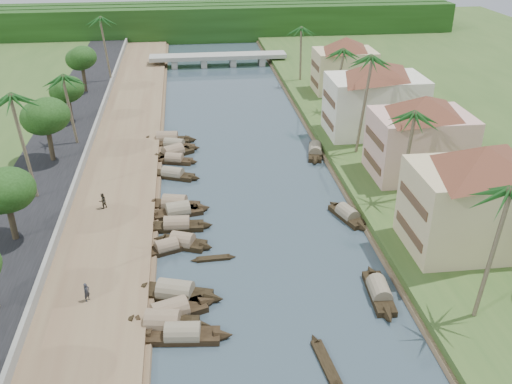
{
  "coord_description": "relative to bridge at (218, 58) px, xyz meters",
  "views": [
    {
      "loc": [
        -6.75,
        -45.29,
        30.45
      ],
      "look_at": [
        0.14,
        9.97,
        2.0
      ],
      "focal_mm": 40.0,
      "sensor_mm": 36.0,
      "label": 1
    }
  ],
  "objects": [
    {
      "name": "road",
      "position": [
        -24.5,
        -52.0,
        -1.02
      ],
      "size": [
        8.0,
        180.0,
        1.4
      ],
      "primitive_type": "cube",
      "color": "black",
      "rests_on": "ground"
    },
    {
      "name": "bridge",
      "position": [
        0.0,
        0.0,
        0.0
      ],
      "size": [
        28.0,
        4.0,
        2.4
      ],
      "color": "gray",
      "rests_on": "ground"
    },
    {
      "name": "palm_5",
      "position": [
        -24.0,
        -58.87,
        10.9
      ],
      "size": [
        3.2,
        3.2,
        13.07
      ],
      "color": "#76694E",
      "rests_on": "ground"
    },
    {
      "name": "tree_2",
      "position": [
        -24.0,
        -67.76,
        4.79
      ],
      "size": [
        5.02,
        5.02,
        7.26
      ],
      "color": "#433826",
      "rests_on": "ground"
    },
    {
      "name": "canoe_0",
      "position": [
        2.29,
        -86.55,
        -1.62
      ],
      "size": [
        1.57,
        6.62,
        0.87
      ],
      "rotation": [
        0.0,
        0.0,
        1.68
      ],
      "color": "black",
      "rests_on": "ground"
    },
    {
      "name": "tree_3",
      "position": [
        -24.0,
        -48.79,
        5.36
      ],
      "size": [
        5.25,
        5.25,
        7.93
      ],
      "color": "#433826",
      "rests_on": "ground"
    },
    {
      "name": "person_far",
      "position": [
        -16.47,
        -61.45,
        -0.04
      ],
      "size": [
        1.08,
        1.08,
        1.76
      ],
      "primitive_type": "imported",
      "rotation": [
        0.0,
        0.0,
        3.92
      ],
      "color": "#2E2A20",
      "rests_on": "left_bank"
    },
    {
      "name": "sampan_15",
      "position": [
        9.61,
        -65.56,
        -1.31
      ],
      "size": [
        3.76,
        7.32,
        1.98
      ],
      "rotation": [
        0.0,
        0.0,
        1.9
      ],
      "color": "black",
      "rests_on": "ground"
    },
    {
      "name": "sampan_0",
      "position": [
        -8.15,
        -82.49,
        -1.31
      ],
      "size": [
        8.19,
        2.46,
        2.13
      ],
      "rotation": [
        0.0,
        0.0,
        -0.11
      ],
      "color": "black",
      "rests_on": "ground"
    },
    {
      "name": "sampan_7",
      "position": [
        -8.59,
        -65.53,
        -1.31
      ],
      "size": [
        7.78,
        2.03,
        2.07
      ],
      "rotation": [
        0.0,
        0.0,
        -0.05
      ],
      "color": "black",
      "rests_on": "ground"
    },
    {
      "name": "sampan_5",
      "position": [
        -8.04,
        -68.92,
        -1.31
      ],
      "size": [
        6.62,
        3.95,
        2.1
      ],
      "rotation": [
        0.0,
        0.0,
        -0.39
      ],
      "color": "black",
      "rests_on": "ground"
    },
    {
      "name": "sampan_8",
      "position": [
        -8.83,
        -60.93,
        -1.3
      ],
      "size": [
        7.76,
        3.6,
        2.33
      ],
      "rotation": [
        0.0,
        0.0,
        -0.25
      ],
      "color": "black",
      "rests_on": "ground"
    },
    {
      "name": "sampan_1",
      "position": [
        -9.72,
        -80.93,
        -1.3
      ],
      "size": [
        8.16,
        3.17,
        2.35
      ],
      "rotation": [
        0.0,
        0.0,
        -0.17
      ],
      "color": "black",
      "rests_on": "ground"
    },
    {
      "name": "right_bank",
      "position": [
        19.0,
        -52.0,
        -1.12
      ],
      "size": [
        16.0,
        180.0,
        1.2
      ],
      "primitive_type": "cube",
      "color": "#325020",
      "rests_on": "ground"
    },
    {
      "name": "sampan_10",
      "position": [
        -8.91,
        -48.48,
        -1.32
      ],
      "size": [
        6.61,
        3.13,
        1.85
      ],
      "rotation": [
        0.0,
        0.0,
        -0.28
      ],
      "color": "black",
      "rests_on": "ground"
    },
    {
      "name": "palm_2",
      "position": [
        15.0,
        -50.59,
        11.59
      ],
      "size": [
        3.2,
        3.2,
        13.99
      ],
      "color": "#76694E",
      "rests_on": "ground"
    },
    {
      "name": "retaining_wall",
      "position": [
        -20.2,
        -52.0,
        -0.37
      ],
      "size": [
        0.4,
        180.0,
        1.1
      ],
      "primitive_type": "cube",
      "color": "gray",
      "rests_on": "left_bank"
    },
    {
      "name": "person_near",
      "position": [
        -15.94,
        -77.67,
        -0.08
      ],
      "size": [
        0.69,
        0.74,
        1.69
      ],
      "primitive_type": "imported",
      "rotation": [
        0.0,
        0.0,
        0.96
      ],
      "color": "#26272E",
      "rests_on": "left_bank"
    },
    {
      "name": "sampan_14",
      "position": [
        8.72,
        -79.09,
        -1.31
      ],
      "size": [
        2.08,
        8.32,
        2.02
      ],
      "rotation": [
        0.0,
        0.0,
        1.5
      ],
      "color": "black",
      "rests_on": "ground"
    },
    {
      "name": "palm_3",
      "position": [
        16.0,
        -34.02,
        8.67
      ],
      "size": [
        3.2,
        3.2,
        10.94
      ],
      "color": "#76694E",
      "rests_on": "ground"
    },
    {
      "name": "palm_1",
      "position": [
        16.0,
        -64.07,
        9.12
      ],
      "size": [
        3.2,
        3.2,
        11.43
      ],
      "color": "#76694E",
      "rests_on": "ground"
    },
    {
      "name": "building_distant",
      "position": [
        19.99,
        -24.0,
        4.16
      ],
      "size": [
        12.62,
        12.62,
        9.2
      ],
      "color": "#CDBC89",
      "rests_on": "right_bank"
    },
    {
      "name": "palm_0",
      "position": [
        15.0,
        -83.92,
        10.29
      ],
      "size": [
        3.2,
        3.2,
        12.64
      ],
      "color": "#76694E",
      "rests_on": "ground"
    },
    {
      "name": "tree_5",
      "position": [
        -24.0,
        -19.44,
        5.25
      ],
      "size": [
        4.51,
        4.51,
        7.54
      ],
      "color": "#433826",
      "rests_on": "ground"
    },
    {
      "name": "treeline",
      "position": [
        -0.0,
        28.0,
        2.28
      ],
      "size": [
        120.0,
        14.0,
        8.0
      ],
      "color": "#16330E",
      "rests_on": "ground"
    },
    {
      "name": "sampan_12",
      "position": [
        -8.94,
        -43.34,
        -1.32
      ],
      "size": [
        7.72,
        4.06,
        1.89
      ],
      "rotation": [
        0.0,
        0.0,
        -0.36
      ],
      "color": "black",
      "rests_on": "ground"
    },
    {
      "name": "left_bank",
      "position": [
        -16.0,
        -52.0,
        -1.32
      ],
      "size": [
        10.0,
        180.0,
        0.8
      ],
      "primitive_type": "cube",
      "color": "brown",
      "rests_on": "ground"
    },
    {
      "name": "tree_6",
      "position": [
        24.0,
        -43.97,
        4.62
      ],
      "size": [
        4.62,
        4.62,
        7.14
      ],
      "color": "#433826",
      "rests_on": "ground"
    },
    {
      "name": "sampan_3",
      "position": [
        -8.73,
        -77.04,
        -1.3
      ],
      "size": [
        8.94,
        4.48,
        2.35
      ],
      "rotation": [
        0.0,
        0.0,
        -0.32
      ],
      "color": "black",
      "rests_on": "ground"
    },
    {
      "name": "sampan_16",
      "position": [
        9.97,
        -47.9,
        -1.31
      ],
      "size": [
        3.41,
        8.58,
        2.08
      ],
      "rotation": [
        0.0,
        0.0,
        1.34
      ],
      "color": "black",
      "rests_on": "ground"
    },
    {
      "name": "ground",
      "position": [
        -0.0,
        -72.0,
        -1.72
      ],
      "size": [
        220.0,
        220.0,
        0.0
      ],
      "primitive_type": "plane",
      "color": "#32424B",
      "rests_on": "ground"
    },
    {
      "name": "palm_7",
      "position": [
        14.0,
        -16.34,
        8.6
      ],
      "size": [
        3.2,
        3.2,
        10.89
      ],
      "color": "#76694E",
      "rests_on": "ground"
    },
    {
      "name": "building_far",
      "position": [
        18.99,
        -44.0,
        4.66
      ],
      "size": [
        15.59,
        15.59,
        10.2
      ],
      "color": "white",
      "rests_on": "right_bank"
    },
    {
      "name": "sampan_11",
      "position": [
        -9.1,
        -46.17,
        -1.31
      ],
      "size": [
        7.63,
        5.35,
        2.24
      ],
      "rotation": [
        0.0,
        0.0,
        0.52
      ],
      "color": "black",
      "rests_on": "ground"
    },
    {
      "name": "sampan_4",
      "position": [
        -9.59,
        -69.71,
        -1.32
      ],
      "size": [
        6.38,
        3.48,
        1.85
      ],
      "rotation": [
        0.0,
        0.0,
        0.36
      ],
      "color": "black",
      "rests_on": "ground"
    },
    {
      "name": "tree_4",
      "position": [
        -24.0,
        -34.39,
        4.35
      ],
      "size": [
        4.39,
        4.39,
        6.56
      ],
      "color": "#433826",
      "rests_on": "ground"
    },
    {
      "name": "sampan_6",
      "position": [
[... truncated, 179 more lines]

